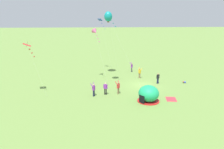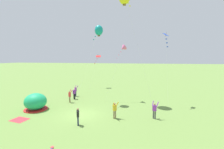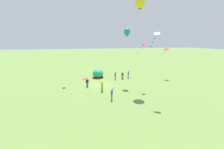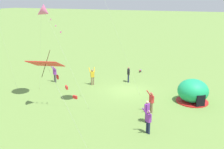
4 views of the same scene
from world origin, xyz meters
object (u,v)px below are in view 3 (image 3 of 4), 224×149
popup_tent (98,74)px  person_watching_sky (112,94)px  kite_red (165,50)px  kite_pink (143,45)px  person_flying_kite (128,74)px  person_center_field (87,82)px  kite_yellow (140,1)px  person_strolling (123,75)px  kite_teal (127,32)px  kite_blue (156,37)px  person_arms_raised (102,86)px  person_with_toddler (115,75)px  toddler_crawling (64,88)px

popup_tent → person_watching_sky: size_ratio=1.49×
kite_red → kite_pink: (6.58, -8.81, 1.34)m
person_flying_kite → person_center_field: bearing=-64.1°
kite_yellow → popup_tent: bearing=-151.6°
person_strolling → kite_pink: (7.53, 1.37, 7.03)m
person_watching_sky → kite_teal: (-7.53, 4.80, 9.41)m
person_center_field → kite_blue: 15.19m
person_flying_kite → kite_teal: kite_teal is taller
popup_tent → person_flying_kite: (2.20, 7.00, 0.00)m
person_center_field → person_arms_raised: bearing=35.9°
person_with_toddler → person_center_field: bearing=-57.6°
person_watching_sky → person_with_toddler: 12.28m
person_watching_sky → kite_red: (-10.89, 15.61, 5.65)m
person_watching_sky → person_strolling: bearing=155.4°
person_arms_raised → kite_teal: size_ratio=0.17×
kite_red → person_center_field: bearing=-79.5°
person_center_field → person_strolling: bearing=117.3°
person_center_field → person_strolling: size_ratio=1.00×
kite_yellow → person_flying_kite: bearing=171.1°
person_arms_raised → kite_yellow: 15.50m
kite_teal → kite_yellow: bearing=15.0°
person_watching_sky → kite_blue: bearing=73.3°
person_with_toddler → kite_pink: bearing=23.0°
person_with_toddler → kite_yellow: bearing=15.1°
toddler_crawling → kite_teal: kite_teal is taller
toddler_crawling → person_with_toddler: 11.88m
toddler_crawling → person_center_field: person_center_field is taller
person_watching_sky → kite_teal: 12.97m
popup_tent → person_with_toddler: popup_tent is taller
person_flying_kite → toddler_crawling: bearing=-71.5°
popup_tent → person_flying_kite: 7.34m
kite_red → kite_teal: bearing=-72.7°
toddler_crawling → popup_tent: bearing=133.4°
popup_tent → person_center_field: size_ratio=1.63×
person_watching_sky → kite_pink: kite_pink is taller
person_flying_kite → person_strolling: bearing=-72.0°
kite_yellow → kite_red: 14.67m
kite_red → kite_teal: size_ratio=0.66×
person_center_field → kite_yellow: bearing=68.9°
person_flying_kite → person_with_toddler: size_ratio=1.00×
person_watching_sky → kite_yellow: size_ratio=0.12×
person_strolling → kite_teal: (4.32, -0.63, 9.45)m
person_watching_sky → person_flying_kite: bearing=150.3°
person_watching_sky → kite_pink: (-4.32, 6.80, 7.00)m
popup_tent → kite_red: size_ratio=0.38×
kite_teal → person_strolling: bearing=171.7°
person_watching_sky → person_with_toddler: size_ratio=1.00×
person_watching_sky → kite_blue: size_ratio=0.19×
person_center_field → person_watching_sky: bearing=22.5°
popup_tent → kite_yellow: bearing=28.4°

